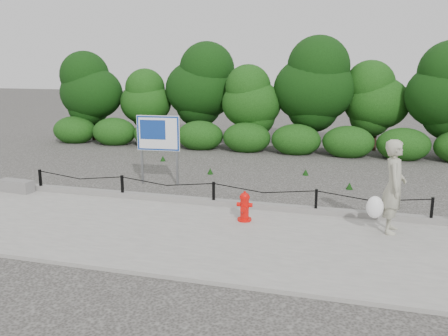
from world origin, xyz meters
TOP-DOWN VIEW (x-y plane):
  - ground at (0.00, 0.00)m, footprint 90.00×90.00m
  - sidewalk at (0.00, -2.00)m, footprint 14.00×4.00m
  - curb at (0.00, 0.05)m, footprint 14.00×0.22m
  - chain_barrier at (0.00, 0.00)m, footprint 10.06×0.06m
  - treeline at (0.37, 8.96)m, footprint 20.09×3.54m
  - fire_hydrant at (1.01, -0.92)m, footprint 0.36×0.36m
  - pedestrian at (4.10, -0.78)m, footprint 0.79×0.75m
  - concrete_block at (-5.60, -0.26)m, footprint 1.03×0.45m
  - advertising_sign at (-2.24, 1.80)m, footprint 1.28×0.21m

SIDE VIEW (x-z plane):
  - ground at x=0.00m, z-range 0.00..0.00m
  - sidewalk at x=0.00m, z-range 0.00..0.08m
  - curb at x=0.00m, z-range 0.08..0.22m
  - concrete_block at x=-5.60m, z-range 0.08..0.40m
  - fire_hydrant at x=1.01m, z-range 0.06..0.74m
  - chain_barrier at x=0.00m, z-range 0.16..0.76m
  - pedestrian at x=4.10m, z-range 0.05..2.01m
  - advertising_sign at x=-2.24m, z-range 0.42..2.48m
  - treeline at x=0.37m, z-range 0.14..4.64m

